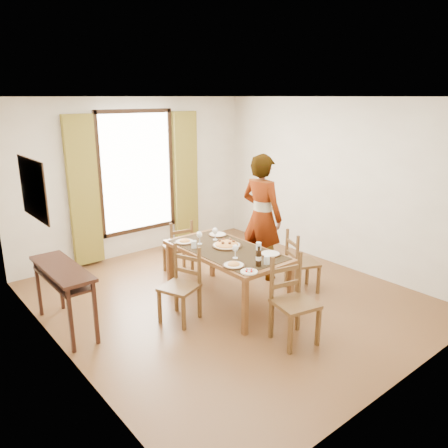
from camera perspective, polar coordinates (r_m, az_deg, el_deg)
ground at (r=6.17m, az=0.53°, el=-9.63°), size 5.00×5.00×0.00m
room_shell at (r=5.76m, az=-0.28°, el=4.71°), size 4.60×5.10×2.74m
console_table at (r=5.48m, az=-20.35°, el=-6.39°), size 0.38×1.20×0.80m
dining_table at (r=5.82m, az=0.31°, el=-3.93°), size 0.90×1.74×0.76m
chair_west at (r=5.48m, az=-5.66°, el=-8.19°), size 0.54×0.54×0.94m
chair_north at (r=6.88m, az=-5.94°, el=-3.21°), size 0.46×0.46×0.89m
chair_south at (r=5.06m, az=9.03°, el=-10.17°), size 0.52×0.52×1.00m
chair_east at (r=6.33m, az=9.99°, el=-5.10°), size 0.52×0.52×0.90m
man at (r=6.61m, az=4.95°, el=0.94°), size 0.84×0.67×1.91m
plate_sw at (r=5.23m, az=1.27°, el=-5.24°), size 0.27×0.27×0.05m
plate_se at (r=5.62m, az=6.06°, el=-3.74°), size 0.27×0.27×0.05m
plate_nw at (r=6.07m, az=-5.16°, el=-2.18°), size 0.27×0.27×0.05m
plate_ne at (r=6.36m, az=-0.84°, el=-1.25°), size 0.27×0.27×0.05m
pasta_platter at (r=5.88m, az=0.35°, el=-2.50°), size 0.40×0.40×0.10m
caprese_plate at (r=5.05m, az=3.30°, el=-6.12°), size 0.20×0.20×0.04m
wine_glass_a at (r=5.45m, az=1.49°, el=-3.59°), size 0.08×0.08×0.18m
wine_glass_b at (r=6.14m, az=-1.17°, el=-1.27°), size 0.08×0.08×0.18m
wine_glass_c at (r=5.97m, az=-3.21°, el=-1.80°), size 0.08×0.08×0.18m
tumbler_a at (r=5.78m, az=4.55°, el=-2.89°), size 0.07×0.07×0.10m
tumbler_b at (r=5.84m, az=-3.94°, el=-2.69°), size 0.07×0.07×0.10m
tumbler_c at (r=5.31m, az=5.62°, el=-4.71°), size 0.07×0.07×0.10m
wine_bottle at (r=5.21m, az=4.54°, el=-4.21°), size 0.07×0.07×0.25m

